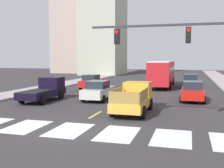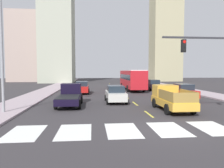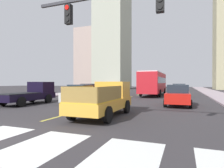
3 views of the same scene
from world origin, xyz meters
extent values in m
cube|color=#A29098|center=(-11.21, 18.00, 0.07)|extent=(3.50, 110.00, 0.15)
cube|color=silver|center=(2.56, 0.00, 0.00)|extent=(1.77, 2.97, 0.01)
cube|color=silver|center=(5.12, 0.00, 0.00)|extent=(1.77, 2.97, 0.01)
cube|color=gold|center=(0.00, 4.00, 0.00)|extent=(0.16, 2.40, 0.01)
cube|color=gold|center=(0.00, 9.00, 0.00)|extent=(0.16, 2.40, 0.01)
cube|color=gold|center=(0.00, 14.00, 0.00)|extent=(0.16, 2.40, 0.01)
cube|color=gold|center=(0.00, 19.00, 0.00)|extent=(0.16, 2.40, 0.01)
cube|color=gold|center=(0.00, 24.00, 0.00)|extent=(0.16, 2.40, 0.01)
cube|color=gold|center=(0.00, 29.00, 0.00)|extent=(0.16, 2.40, 0.01)
cube|color=gold|center=(0.00, 34.00, 0.00)|extent=(0.16, 2.40, 0.01)
cube|color=gold|center=(0.00, 39.00, 0.00)|extent=(0.16, 2.40, 0.01)
cube|color=gold|center=(2.23, 5.17, 0.68)|extent=(1.96, 5.20, 0.56)
cube|color=gold|center=(2.23, 6.87, 1.46)|extent=(1.84, 1.60, 1.00)
cube|color=#19232D|center=(2.23, 7.31, 1.64)|extent=(1.72, 0.08, 0.56)
cube|color=gold|center=(2.23, 4.22, 0.99)|extent=(1.84, 3.30, 0.06)
cylinder|color=black|center=(1.25, 6.73, 0.40)|extent=(0.22, 0.80, 0.80)
cylinder|color=black|center=(3.21, 6.73, 0.40)|extent=(0.22, 0.80, 0.80)
cylinder|color=black|center=(1.25, 3.61, 0.40)|extent=(0.22, 0.80, 0.80)
cylinder|color=black|center=(3.21, 3.61, 0.40)|extent=(0.22, 0.80, 0.80)
cube|color=olive|center=(1.33, 4.22, 1.37)|extent=(0.06, 3.17, 0.70)
cube|color=olive|center=(3.13, 4.22, 1.37)|extent=(0.06, 3.17, 0.70)
cube|color=olive|center=(2.23, 2.63, 1.37)|extent=(1.80, 0.06, 0.70)
cube|color=black|center=(-6.22, 8.09, 0.68)|extent=(1.96, 5.20, 0.56)
cube|color=black|center=(-6.22, 9.79, 1.46)|extent=(1.84, 1.60, 1.00)
cube|color=#19232D|center=(-6.22, 10.23, 1.64)|extent=(1.72, 0.08, 0.56)
cube|color=black|center=(-6.22, 7.14, 0.99)|extent=(1.84, 3.30, 0.06)
cylinder|color=black|center=(-7.20, 9.65, 0.40)|extent=(0.22, 0.80, 0.80)
cylinder|color=black|center=(-5.24, 9.65, 0.40)|extent=(0.22, 0.80, 0.80)
cylinder|color=black|center=(-7.20, 6.53, 0.40)|extent=(0.22, 0.80, 0.80)
cylinder|color=black|center=(-5.24, 6.53, 0.40)|extent=(0.22, 0.80, 0.80)
cube|color=red|center=(2.42, 23.10, 1.85)|extent=(2.50, 10.80, 2.70)
cube|color=#19232D|center=(2.42, 23.10, 2.20)|extent=(2.52, 9.94, 0.80)
cube|color=silver|center=(2.42, 23.10, 3.26)|extent=(2.40, 10.37, 0.12)
cylinder|color=black|center=(1.17, 26.45, 0.50)|extent=(0.22, 1.00, 1.00)
cylinder|color=black|center=(3.67, 26.45, 0.50)|extent=(0.22, 1.00, 1.00)
cylinder|color=black|center=(1.17, 20.13, 0.50)|extent=(0.22, 1.00, 1.00)
cylinder|color=black|center=(3.67, 20.13, 0.50)|extent=(0.22, 1.00, 1.00)
cube|color=black|center=(5.93, 22.88, 0.70)|extent=(1.80, 4.40, 0.76)
cube|color=#1E2833|center=(5.93, 22.73, 1.40)|extent=(1.58, 2.11, 0.64)
cylinder|color=black|center=(5.03, 24.24, 0.32)|extent=(0.22, 0.64, 0.64)
cylinder|color=black|center=(6.83, 24.24, 0.32)|extent=(0.22, 0.64, 0.64)
cylinder|color=black|center=(5.03, 21.52, 0.32)|extent=(0.22, 0.64, 0.64)
cylinder|color=black|center=(6.83, 21.52, 0.32)|extent=(0.22, 0.64, 0.64)
cube|color=beige|center=(-1.82, 9.99, 0.70)|extent=(1.80, 4.40, 0.76)
cube|color=#1E2833|center=(-1.82, 9.84, 1.40)|extent=(1.58, 2.11, 0.64)
cylinder|color=black|center=(-2.72, 11.36, 0.32)|extent=(0.22, 0.64, 0.64)
cylinder|color=black|center=(-0.92, 11.36, 0.32)|extent=(0.22, 0.64, 0.64)
cylinder|color=black|center=(-2.72, 8.63, 0.32)|extent=(0.22, 0.64, 0.64)
cylinder|color=black|center=(-0.92, 8.63, 0.32)|extent=(0.22, 0.64, 0.64)
cube|color=red|center=(-5.59, 18.55, 0.70)|extent=(1.80, 4.40, 0.76)
cube|color=#1E2833|center=(-5.59, 18.40, 1.40)|extent=(1.58, 2.11, 0.64)
cylinder|color=black|center=(-6.49, 19.91, 0.32)|extent=(0.22, 0.64, 0.64)
cylinder|color=black|center=(-4.69, 19.91, 0.32)|extent=(0.22, 0.64, 0.64)
cylinder|color=black|center=(-6.49, 17.18, 0.32)|extent=(0.22, 0.64, 0.64)
cylinder|color=black|center=(-4.69, 17.18, 0.32)|extent=(0.22, 0.64, 0.64)
cube|color=red|center=(6.09, 11.75, 0.70)|extent=(1.80, 4.40, 0.76)
cube|color=#1E2833|center=(6.09, 11.60, 1.40)|extent=(1.58, 2.11, 0.64)
cylinder|color=black|center=(5.19, 13.11, 0.32)|extent=(0.22, 0.64, 0.64)
cylinder|color=black|center=(6.99, 13.11, 0.32)|extent=(0.22, 0.64, 0.64)
cylinder|color=black|center=(5.19, 10.38, 0.32)|extent=(0.22, 0.64, 0.64)
cylinder|color=black|center=(6.99, 10.38, 0.32)|extent=(0.22, 0.64, 0.64)
cube|color=black|center=(5.72, 2.43, 4.85)|extent=(0.28, 0.24, 0.84)
cylinder|color=black|center=(5.72, 2.30, 4.59)|extent=(0.20, 0.04, 0.20)
cube|color=black|center=(1.86, 2.43, 4.85)|extent=(0.28, 0.24, 0.84)
cylinder|color=red|center=(1.86, 2.30, 5.11)|extent=(0.20, 0.04, 0.20)
cylinder|color=black|center=(1.86, 2.30, 4.85)|extent=(0.20, 0.04, 0.20)
cylinder|color=black|center=(1.86, 2.30, 4.59)|extent=(0.20, 0.04, 0.20)
cube|color=#A8AD97|center=(-13.52, 48.52, 16.14)|extent=(8.59, 11.52, 32.29)
cube|color=#AC958B|center=(-23.77, 53.50, 10.12)|extent=(8.84, 7.46, 20.24)
camera|label=1|loc=(5.84, -12.60, 3.62)|focal=44.02mm
camera|label=2|loc=(-4.18, -11.03, 3.22)|focal=33.62mm
camera|label=3|loc=(6.52, -4.49, 1.92)|focal=30.09mm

